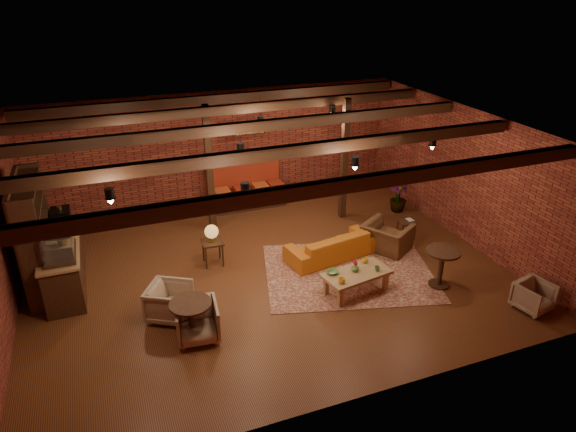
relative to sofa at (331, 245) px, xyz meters
name	(u,v)px	position (x,y,z in m)	size (l,w,h in m)	color
floor	(268,272)	(-1.58, -0.11, -0.31)	(10.00, 10.00, 0.00)	#422110
ceiling	(265,131)	(-1.58, -0.11, 2.89)	(10.00, 8.00, 0.02)	black
wall_back	(219,150)	(-1.58, 3.89, 1.29)	(10.00, 0.02, 3.20)	maroon
wall_front	(357,315)	(-1.58, -4.11, 1.29)	(10.00, 0.02, 3.20)	maroon
wall_right	(465,175)	(3.42, -0.11, 1.29)	(0.02, 8.00, 3.20)	maroon
ceiling_beams	(265,137)	(-1.58, -0.11, 2.77)	(9.80, 6.40, 0.22)	black
ceiling_pipe	(242,127)	(-1.58, 1.49, 2.54)	(0.12, 0.12, 9.60)	black
post_left	(209,169)	(-2.18, 2.49, 1.29)	(0.16, 0.16, 3.20)	black
post_right	(344,160)	(1.22, 1.89, 1.29)	(0.16, 0.16, 3.20)	black
service_counter	(61,252)	(-5.68, 0.89, 0.49)	(0.80, 2.50, 1.60)	black
plant_counter	(63,229)	(-5.58, 1.09, 0.91)	(0.35, 0.39, 0.30)	#337F33
shelving_hutch	(36,236)	(-6.08, 0.99, 0.89)	(0.52, 2.00, 2.40)	black
banquette	(247,190)	(-0.98, 3.44, 0.19)	(2.10, 0.70, 1.00)	#A9311C
service_sign	(249,129)	(-0.98, 2.99, 2.04)	(0.86, 0.06, 0.30)	orange
ceiling_spotlights	(265,148)	(-1.58, -0.11, 2.55)	(6.40, 4.40, 0.28)	black
rug	(348,272)	(0.08, -0.76, -0.30)	(3.61, 2.76, 0.01)	maroon
sofa	(331,245)	(0.00, 0.00, 0.00)	(2.11, 0.82, 0.62)	#C0651A
coffee_table	(356,275)	(-0.15, -1.48, 0.11)	(1.48, 0.92, 0.73)	olive
side_table_lamp	(212,235)	(-2.60, 0.68, 0.43)	(0.48, 0.48, 0.97)	black
round_table_left	(191,315)	(-3.56, -1.77, 0.22)	(0.74, 0.74, 0.77)	black
armchair_a	(169,300)	(-3.83, -0.99, 0.08)	(0.75, 0.70, 0.77)	beige
armchair_b	(197,320)	(-3.47, -1.77, 0.08)	(0.75, 0.70, 0.77)	beige
armchair_right	(387,233)	(1.38, -0.16, 0.14)	(1.03, 0.67, 0.90)	brown
side_table_book	(407,222)	(2.18, 0.25, 0.11)	(0.47, 0.47, 0.47)	black
round_table_right	(442,262)	(1.62, -1.89, 0.25)	(0.72, 0.72, 0.84)	black
armchair_far	(534,295)	(2.82, -3.24, 0.01)	(0.62, 0.58, 0.64)	beige
plant_tall	(401,170)	(2.82, 1.67, 0.89)	(1.34, 1.34, 2.39)	#4C7F4C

